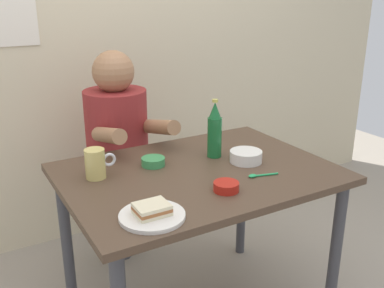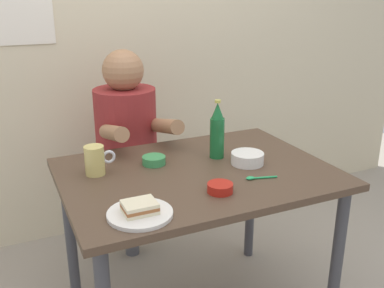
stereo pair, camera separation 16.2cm
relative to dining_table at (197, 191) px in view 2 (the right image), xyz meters
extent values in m
cube|color=beige|center=(0.00, 1.05, 0.65)|extent=(4.40, 0.08, 2.60)
cube|color=#4C3828|center=(0.00, 0.00, 0.08)|extent=(1.10, 0.80, 0.03)
cylinder|color=#3F3F44|center=(0.49, -0.34, -0.29)|extent=(0.05, 0.05, 0.71)
cylinder|color=#3F3F44|center=(-0.49, 0.34, -0.29)|extent=(0.05, 0.05, 0.71)
cylinder|color=#3F3F44|center=(0.49, 0.34, -0.29)|extent=(0.05, 0.05, 0.71)
cylinder|color=#4C4C51|center=(-0.12, 0.63, -0.44)|extent=(0.08, 0.08, 0.41)
cylinder|color=#2D2D33|center=(-0.12, 0.63, -0.22)|extent=(0.34, 0.34, 0.04)
cylinder|color=maroon|center=(-0.12, 0.63, 0.06)|extent=(0.32, 0.32, 0.52)
sphere|color=#A0704C|center=(-0.12, 0.63, 0.42)|extent=(0.21, 0.21, 0.21)
cylinder|color=#A0704C|center=(-0.25, 0.38, 0.18)|extent=(0.07, 0.31, 0.14)
cylinder|color=#A0704C|center=(0.01, 0.38, 0.18)|extent=(0.07, 0.31, 0.14)
cylinder|color=silver|center=(-0.34, -0.27, 0.10)|extent=(0.22, 0.22, 0.01)
cube|color=beige|center=(-0.34, -0.27, 0.11)|extent=(0.11, 0.09, 0.01)
cube|color=#9E592D|center=(-0.34, -0.27, 0.13)|extent=(0.11, 0.09, 0.01)
cube|color=beige|center=(-0.34, -0.27, 0.14)|extent=(0.11, 0.09, 0.01)
cylinder|color=#D1BC66|center=(-0.39, 0.14, 0.15)|extent=(0.08, 0.08, 0.12)
torus|color=silver|center=(-0.33, 0.14, 0.16)|extent=(0.06, 0.01, 0.06)
cylinder|color=#19602D|center=(0.15, 0.10, 0.18)|extent=(0.06, 0.06, 0.18)
cone|color=#19602D|center=(0.15, 0.10, 0.31)|extent=(0.05, 0.05, 0.07)
cylinder|color=#BFB74C|center=(0.15, 0.10, 0.35)|extent=(0.03, 0.03, 0.01)
cylinder|color=silver|center=(0.23, -0.02, 0.12)|extent=(0.14, 0.14, 0.05)
cylinder|color=tan|center=(0.23, -0.02, 0.13)|extent=(0.11, 0.11, 0.02)
cylinder|color=#B21E14|center=(-0.01, -0.22, 0.11)|extent=(0.10, 0.10, 0.03)
cylinder|color=maroon|center=(-0.01, -0.22, 0.12)|extent=(0.08, 0.08, 0.02)
cylinder|color=#388C4C|center=(-0.14, 0.14, 0.11)|extent=(0.10, 0.10, 0.03)
cylinder|color=#5B643A|center=(-0.14, 0.14, 0.12)|extent=(0.08, 0.08, 0.02)
cylinder|color=#26A559|center=(0.21, -0.18, 0.10)|extent=(0.11, 0.04, 0.01)
ellipsoid|color=#26A559|center=(0.15, -0.17, 0.10)|extent=(0.04, 0.02, 0.01)
camera|label=1|loc=(-0.86, -1.45, 0.80)|focal=41.14mm
camera|label=2|loc=(-0.72, -1.52, 0.80)|focal=41.14mm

